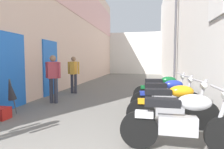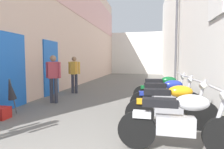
{
  "view_description": "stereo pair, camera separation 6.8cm",
  "coord_description": "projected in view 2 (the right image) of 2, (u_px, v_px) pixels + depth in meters",
  "views": [
    {
      "loc": [
        1.18,
        -1.32,
        1.39
      ],
      "look_at": [
        0.11,
        4.52,
        0.95
      ],
      "focal_mm": 29.55,
      "sensor_mm": 36.0,
      "label": 1
    },
    {
      "loc": [
        1.24,
        -1.3,
        1.39
      ],
      "look_at": [
        0.11,
        4.52,
        0.95
      ],
      "focal_mm": 29.55,
      "sensor_mm": 36.0,
      "label": 2
    }
  ],
  "objects": [
    {
      "name": "pedestrian_further_down",
      "position": [
        74.0,
        72.0,
        7.87
      ],
      "size": [
        0.52,
        0.35,
        1.57
      ],
      "color": "#383842",
      "rests_on": "ground"
    },
    {
      "name": "motorcycle_nearest",
      "position": [
        179.0,
        120.0,
        2.75
      ],
      "size": [
        1.85,
        0.58,
        1.04
      ],
      "color": "black",
      "rests_on": "ground"
    },
    {
      "name": "motorcycle_third",
      "position": [
        166.0,
        96.0,
        4.73
      ],
      "size": [
        1.84,
        0.58,
        1.04
      ],
      "color": "black",
      "rests_on": "ground"
    },
    {
      "name": "pedestrian_mid_alley",
      "position": [
        53.0,
        75.0,
        6.03
      ],
      "size": [
        0.52,
        0.36,
        1.57
      ],
      "color": "#383842",
      "rests_on": "ground"
    },
    {
      "name": "umbrella_leaning",
      "position": [
        11.0,
        89.0,
        4.64
      ],
      "size": [
        0.2,
        0.35,
        0.97
      ],
      "color": "#4C4C4C",
      "rests_on": "ground"
    },
    {
      "name": "motorcycle_second",
      "position": [
        171.0,
        105.0,
        3.72
      ],
      "size": [
        1.85,
        0.58,
        1.04
      ],
      "color": "black",
      "rests_on": "ground"
    },
    {
      "name": "street_lamp",
      "position": [
        174.0,
        31.0,
        8.48
      ],
      "size": [
        0.79,
        0.18,
        4.69
      ],
      "color": "#47474C",
      "rests_on": "ground"
    },
    {
      "name": "building_left",
      "position": [
        78.0,
        24.0,
        10.89
      ],
      "size": [
        0.45,
        18.46,
        7.08
      ],
      "color": "beige",
      "rests_on": "ground"
    },
    {
      "name": "ground_plane",
      "position": [
        121.0,
        90.0,
        8.7
      ],
      "size": [
        34.46,
        34.46,
        0.0
      ],
      "primitive_type": "plane",
      "color": "#66635E"
    },
    {
      "name": "motorcycle_fourth",
      "position": [
        163.0,
        89.0,
        5.78
      ],
      "size": [
        1.85,
        0.58,
        1.04
      ],
      "color": "black",
      "rests_on": "ground"
    },
    {
      "name": "building_far_end",
      "position": [
        137.0,
        54.0,
        20.5
      ],
      "size": [
        8.32,
        2.0,
        4.4
      ],
      "primitive_type": "cube",
      "color": "silver",
      "rests_on": "ground"
    },
    {
      "name": "building_right",
      "position": [
        179.0,
        22.0,
        9.85
      ],
      "size": [
        0.45,
        18.46,
        6.97
      ],
      "color": "silver",
      "rests_on": "ground"
    }
  ]
}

